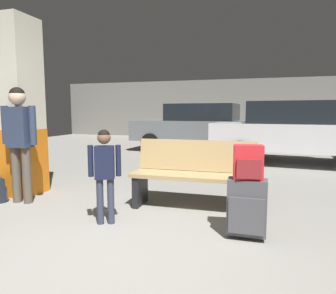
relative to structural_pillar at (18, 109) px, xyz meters
The scene contains 10 objects.
ground_plane 3.53m from the structural_pillar, 46.35° to the left, with size 18.00×18.00×0.10m, color gray.
garage_back_wall 11.44m from the structural_pillar, 78.68° to the left, with size 18.00×0.12×2.80m, color slate.
structural_pillar is the anchor object (origin of this frame).
bench 2.84m from the structural_pillar, ahead, with size 1.61×0.56×0.89m.
suitcase 3.64m from the structural_pillar, 12.07° to the right, with size 0.38×0.23×0.60m.
backpack_bright 3.54m from the structural_pillar, 12.07° to the right, with size 0.30×0.22×0.34m.
child 2.13m from the structural_pillar, 22.56° to the right, with size 0.34×0.20×1.07m.
adult 0.63m from the structural_pillar, 47.01° to the right, with size 0.55×0.22×1.60m.
parked_car_near 6.07m from the structural_pillar, 43.48° to the left, with size 4.23×2.06×1.51m.
parked_car_far 6.08m from the structural_pillar, 74.40° to the left, with size 4.21×2.03×1.51m.
Camera 1 is at (1.29, -2.13, 1.27)m, focal length 32.66 mm.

